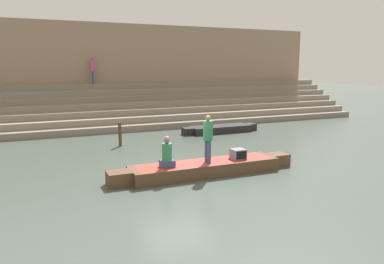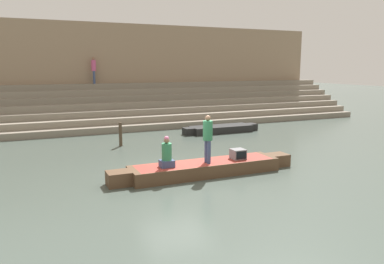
{
  "view_description": "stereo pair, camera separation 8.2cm",
  "coord_description": "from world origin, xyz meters",
  "views": [
    {
      "loc": [
        -4.83,
        -12.29,
        3.84
      ],
      "look_at": [
        0.9,
        0.63,
        1.36
      ],
      "focal_mm": 35.0,
      "sensor_mm": 36.0,
      "label": 1
    },
    {
      "loc": [
        -4.75,
        -12.33,
        3.84
      ],
      "look_at": [
        0.9,
        0.63,
        1.36
      ],
      "focal_mm": 35.0,
      "sensor_mm": 36.0,
      "label": 2
    }
  ],
  "objects": [
    {
      "name": "mooring_post",
      "position": [
        -0.78,
        5.49,
        0.58
      ],
      "size": [
        0.16,
        0.16,
        1.17
      ],
      "primitive_type": "cylinder",
      "color": "#473828",
      "rests_on": "ground"
    },
    {
      "name": "tv_set",
      "position": [
        2.22,
        -0.63,
        0.65
      ],
      "size": [
        0.49,
        0.49,
        0.36
      ],
      "rotation": [
        0.0,
        0.0,
        0.13
      ],
      "color": "slate",
      "rests_on": "rowboat_main"
    },
    {
      "name": "back_wall",
      "position": [
        0.0,
        14.76,
        3.38
      ],
      "size": [
        34.2,
        1.28,
        6.82
      ],
      "color": "#937A60",
      "rests_on": "ground"
    },
    {
      "name": "moored_boat_shore",
      "position": [
        5.55,
        6.99,
        0.21
      ],
      "size": [
        4.71,
        1.25,
        0.4
      ],
      "rotation": [
        0.0,
        0.0,
        0.07
      ],
      "color": "black",
      "rests_on": "ground"
    },
    {
      "name": "person_rowing",
      "position": [
        -0.6,
        -0.66,
        0.89
      ],
      "size": [
        0.48,
        0.38,
        1.07
      ],
      "rotation": [
        0.0,
        0.0,
        -0.27
      ],
      "color": "#3D4C75",
      "rests_on": "rowboat_main"
    },
    {
      "name": "rowboat_main",
      "position": [
        0.9,
        -0.57,
        0.25
      ],
      "size": [
        7.05,
        1.36,
        0.46
      ],
      "rotation": [
        0.0,
        0.0,
        0.01
      ],
      "color": "brown",
      "rests_on": "ground"
    },
    {
      "name": "person_on_steps",
      "position": [
        -0.6,
        13.8,
        3.73
      ],
      "size": [
        0.31,
        0.31,
        1.78
      ],
      "rotation": [
        0.0,
        0.0,
        0.04
      ],
      "color": "#3D4C75",
      "rests_on": "ghat_steps"
    },
    {
      "name": "ground_plane",
      "position": [
        0.0,
        0.0,
        0.0
      ],
      "size": [
        120.0,
        120.0,
        0.0
      ],
      "primitive_type": "plane",
      "color": "#47544C"
    },
    {
      "name": "ghat_steps",
      "position": [
        0.0,
        12.35,
        0.96
      ],
      "size": [
        36.0,
        5.06,
        2.69
      ],
      "color": "gray",
      "rests_on": "ground"
    },
    {
      "name": "person_standing",
      "position": [
        0.92,
        -0.71,
        1.45
      ],
      "size": [
        0.34,
        0.34,
        1.71
      ],
      "rotation": [
        0.0,
        0.0,
        -0.08
      ],
      "color": "#3D4C75",
      "rests_on": "rowboat_main"
    }
  ]
}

